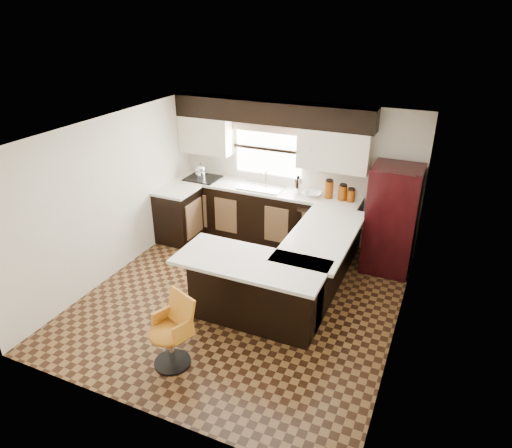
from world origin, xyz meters
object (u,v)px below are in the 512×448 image
at_px(peninsula_long, 317,264).
at_px(bar_chair, 170,333).
at_px(peninsula_return, 255,291).
at_px(refrigerator, 392,220).

height_order(peninsula_long, bar_chair, peninsula_long).
bearing_deg(bar_chair, peninsula_long, 84.81).
relative_size(peninsula_long, bar_chair, 2.22).
relative_size(peninsula_long, peninsula_return, 1.18).
bearing_deg(bar_chair, peninsula_return, 86.05).
distance_m(peninsula_return, bar_chair, 1.26).
bearing_deg(peninsula_long, refrigerator, 53.16).
bearing_deg(bar_chair, refrigerator, 81.17).
distance_m(refrigerator, bar_chair, 3.74).
bearing_deg(peninsula_return, bar_chair, -115.65).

